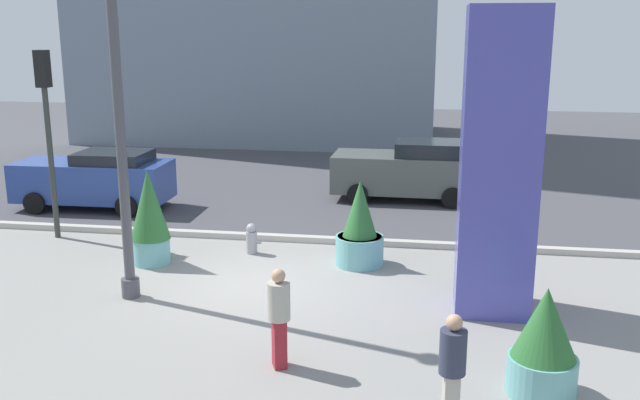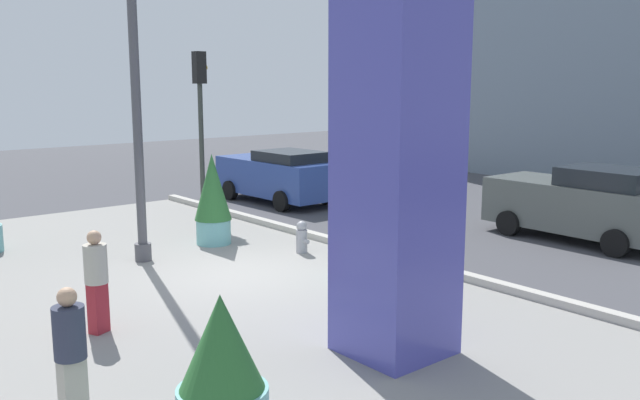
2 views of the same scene
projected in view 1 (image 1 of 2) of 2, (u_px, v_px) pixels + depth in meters
name	position (u px, v px, depth m)	size (l,w,h in m)	color
ground_plane	(291.00, 231.00, 18.71)	(60.00, 60.00, 0.00)	#47474C
plaza_pavement	(226.00, 322.00, 12.95)	(18.00, 10.00, 0.02)	gray
curb_strip	(284.00, 238.00, 17.84)	(18.00, 0.24, 0.16)	#B7B2A8
lamp_post	(119.00, 109.00, 13.25)	(0.44, 0.44, 7.72)	#4C4C51
art_pillar_blue	(499.00, 164.00, 12.91)	(1.37, 1.37, 5.66)	#4C4CAD
potted_plant_near_right	(360.00, 230.00, 15.88)	(1.09, 1.09, 1.98)	#6BB2B2
potted_plant_by_pillar	(544.00, 344.00, 10.23)	(1.02, 1.02, 1.66)	#6BB2B2
potted_plant_near_left	(150.00, 216.00, 15.88)	(0.89, 0.89, 2.20)	#6BB2B2
fire_hydrant	(252.00, 239.00, 16.78)	(0.36, 0.26, 0.75)	#99999E
traffic_light_far_side	(47.00, 114.00, 17.42)	(0.28, 0.42, 4.74)	#333833
car_passing_lane	(410.00, 170.00, 22.00)	(4.61, 2.15, 1.87)	#565B56
car_intersection	(95.00, 179.00, 20.96)	(4.55, 2.11, 1.73)	#2D4793
pedestrian_crossing	(452.00, 366.00, 9.30)	(0.40, 0.40, 1.65)	#B2AD9E
pedestrian_on_sidewalk	(279.00, 313.00, 11.02)	(0.47, 0.47, 1.65)	maroon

